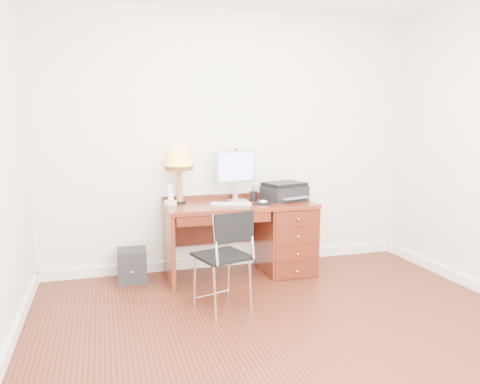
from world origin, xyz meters
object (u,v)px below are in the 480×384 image
object	(u,v)px
phone	(170,199)
monitor	(237,169)
leg_lamp	(179,162)
equipment_box	(132,265)
chair	(224,250)
printer	(284,191)
desk	(269,233)

from	to	relation	value
phone	monitor	bearing A→B (deg)	-14.04
leg_lamp	equipment_box	bearing A→B (deg)	-171.98
leg_lamp	chair	world-z (taller)	leg_lamp
phone	printer	bearing A→B (deg)	-19.98
monitor	phone	size ratio (longest dim) A/B	2.58
leg_lamp	phone	xyz separation A→B (m)	(-0.10, -0.05, -0.36)
equipment_box	leg_lamp	bearing A→B (deg)	10.78
monitor	chair	distance (m)	1.22
phone	equipment_box	bearing A→B (deg)	166.33
monitor	desk	bearing A→B (deg)	-39.79
desk	leg_lamp	size ratio (longest dim) A/B	2.62
desk	chair	distance (m)	1.12
monitor	chair	world-z (taller)	monitor
printer	leg_lamp	world-z (taller)	leg_lamp
desk	leg_lamp	distance (m)	1.19
monitor	printer	distance (m)	0.56
leg_lamp	phone	distance (m)	0.38
leg_lamp	monitor	bearing A→B (deg)	-0.90
desk	printer	bearing A→B (deg)	17.48
chair	equipment_box	distance (m)	1.23
equipment_box	phone	bearing A→B (deg)	6.17
desk	equipment_box	xyz separation A→B (m)	(-1.40, 0.10, -0.25)
desk	chair	size ratio (longest dim) A/B	1.75
chair	equipment_box	bearing A→B (deg)	109.30
phone	chair	size ratio (longest dim) A/B	0.24
monitor	leg_lamp	distance (m)	0.60
printer	desk	bearing A→B (deg)	-178.58
equipment_box	chair	bearing A→B (deg)	-51.21
leg_lamp	desk	bearing A→B (deg)	-10.36
leg_lamp	phone	world-z (taller)	leg_lamp
printer	equipment_box	size ratio (longest dim) A/B	1.51
desk	phone	bearing A→B (deg)	173.25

